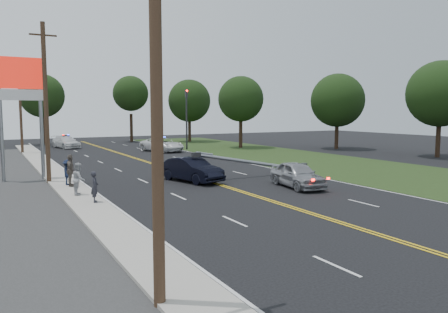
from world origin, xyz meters
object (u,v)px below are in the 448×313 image
utility_pole_near (156,88)px  emergency_b (66,142)px  utility_pole_mid (46,103)px  crashed_sedan (191,169)px  pylon_sign (20,89)px  emergency_a (162,145)px  bystander_a (95,187)px  utility_pole_far (20,106)px  fallen_streetlight (260,163)px  traffic_signal (187,114)px  bystander_d (70,170)px  waiting_sedan (297,175)px  bystander_c (68,172)px  bystander_b (79,179)px

utility_pole_near → emergency_b: (5.24, 46.90, -4.35)m
utility_pole_mid → crashed_sedan: utility_pole_mid is taller
pylon_sign → emergency_b: pylon_sign is taller
emergency_a → bystander_a: (-12.80, -24.70, 0.10)m
utility_pole_far → utility_pole_near: bearing=-90.0°
fallen_streetlight → utility_pole_mid: 14.58m
utility_pole_near → utility_pole_mid: 20.00m
traffic_signal → utility_pole_near: 41.84m
emergency_a → bystander_d: 23.44m
crashed_sedan → bystander_a: bystander_a is taller
waiting_sedan → bystander_c: bystander_c is taller
utility_pole_near → crashed_sedan: utility_pole_near is taller
emergency_b → bystander_d: size_ratio=2.69×
pylon_sign → bystander_a: bearing=-76.1°
utility_pole_near → utility_pole_far: 42.00m
bystander_c → bystander_d: bearing=-162.3°
emergency_a → bystander_b: size_ratio=3.29×
bystander_c → bystander_d: 0.66m
utility_pole_far → utility_pole_mid: bearing=-90.0°
fallen_streetlight → emergency_b: fallen_streetlight is taller
utility_pole_far → bystander_b: size_ratio=5.85×
emergency_b → bystander_a: bearing=-110.4°
pylon_sign → utility_pole_mid: bearing=-57.0°
waiting_sedan → utility_pole_far: bearing=121.3°
fallen_streetlight → bystander_a: (-12.23, -3.89, -0.03)m
crashed_sedan → emergency_a: size_ratio=0.85×
waiting_sedan → bystander_b: (-12.04, 3.28, 0.21)m
bystander_a → bystander_c: 5.88m
emergency_a → fallen_streetlight: bearing=-109.0°
utility_pole_near → bystander_d: 17.84m
utility_pole_far → bystander_d: utility_pole_far is taller
pylon_sign → utility_pole_far: size_ratio=0.80×
utility_pole_mid → waiting_sedan: size_ratio=2.24×
utility_pole_far → bystander_a: utility_pole_far is taller
pylon_sign → waiting_sedan: 18.56m
utility_pole_far → crashed_sedan: size_ratio=2.10×
waiting_sedan → bystander_b: size_ratio=2.61×
fallen_streetlight → utility_pole_far: (-13.39, 26.00, 4.17)m
utility_pole_mid → bystander_b: utility_pole_mid is taller
bystander_c → fallen_streetlight: bearing=-87.3°
emergency_b → bystander_d: (-4.35, -29.55, 0.33)m
pylon_sign → traffic_signal: size_ratio=1.13×
bystander_c → utility_pole_near: bearing=-170.9°
crashed_sedan → bystander_c: bearing=150.5°
bystander_a → utility_pole_near: bearing=-176.4°
traffic_signal → waiting_sedan: traffic_signal is taller
traffic_signal → emergency_a: size_ratio=1.25×
waiting_sedan → emergency_b: (-7.64, 35.67, -0.02)m
fallen_streetlight → utility_pole_far: bearing=117.2°
fallen_streetlight → bystander_c: 12.72m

